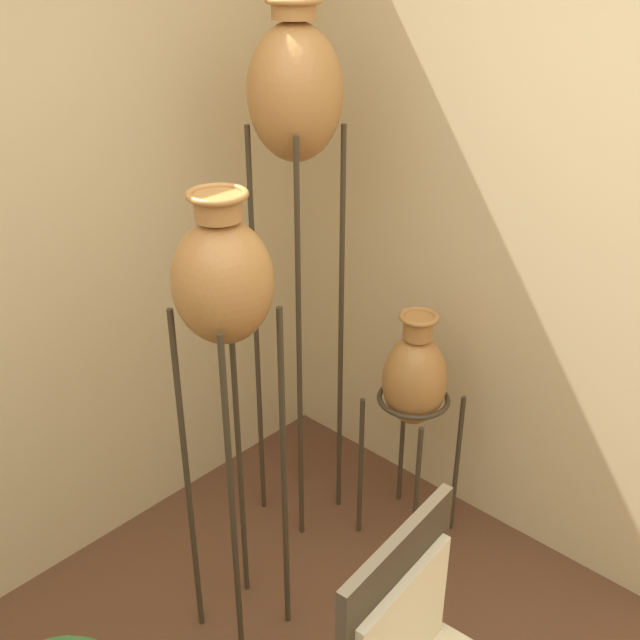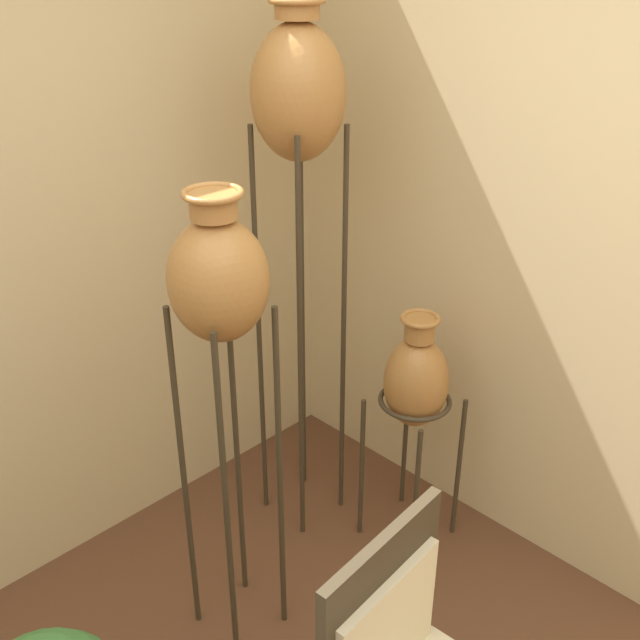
{
  "view_description": "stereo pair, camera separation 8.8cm",
  "coord_description": "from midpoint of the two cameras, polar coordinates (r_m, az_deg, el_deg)",
  "views": [
    {
      "loc": [
        -0.7,
        -0.64,
        2.25
      ],
      "look_at": [
        1.0,
        0.93,
        1.06
      ],
      "focal_mm": 42.0,
      "sensor_mm": 36.0,
      "label": 1
    },
    {
      "loc": [
        -0.64,
        -0.71,
        2.25
      ],
      "look_at": [
        1.0,
        0.93,
        1.06
      ],
      "focal_mm": 42.0,
      "sensor_mm": 36.0,
      "label": 2
    }
  ],
  "objects": [
    {
      "name": "vase_stand_medium",
      "position": [
        2.17,
        -6.54,
        2.28
      ],
      "size": [
        0.3,
        0.3,
        1.64
      ],
      "color": "#382D1E",
      "rests_on": "ground_plane"
    },
    {
      "name": "vase_stand_short",
      "position": [
        2.88,
        8.2,
        -4.84
      ],
      "size": [
        0.3,
        0.3,
        1.03
      ],
      "color": "#382D1E",
      "rests_on": "ground_plane"
    },
    {
      "name": "vase_stand_tall",
      "position": [
        2.63,
        -0.67,
        16.07
      ],
      "size": [
        0.33,
        0.33,
        2.08
      ],
      "color": "#382D1E",
      "rests_on": "ground_plane"
    }
  ]
}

